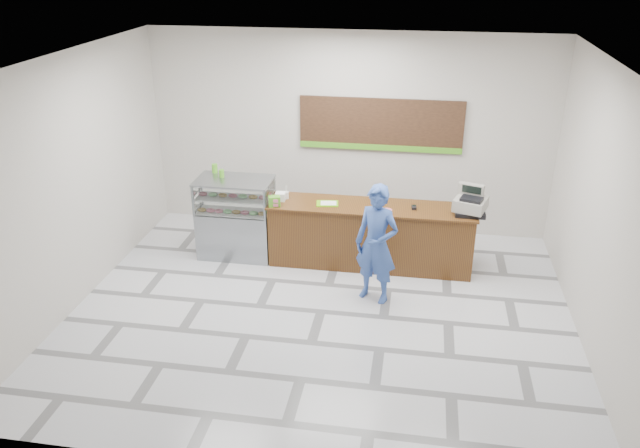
% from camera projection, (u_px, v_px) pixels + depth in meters
% --- Properties ---
extents(floor, '(7.00, 7.00, 0.00)m').
position_uv_depth(floor, '(321.00, 312.00, 8.87)').
color(floor, silver).
rests_on(floor, ground).
extents(back_wall, '(7.00, 0.00, 7.00)m').
position_uv_depth(back_wall, '(349.00, 134.00, 10.84)').
color(back_wall, beige).
rests_on(back_wall, floor).
extents(ceiling, '(7.00, 7.00, 0.00)m').
position_uv_depth(ceiling, '(321.00, 62.00, 7.42)').
color(ceiling, silver).
rests_on(ceiling, back_wall).
extents(sales_counter, '(3.26, 0.76, 1.03)m').
position_uv_depth(sales_counter, '(370.00, 235.00, 9.97)').
color(sales_counter, '#593411').
rests_on(sales_counter, floor).
extents(display_case, '(1.22, 0.72, 1.33)m').
position_uv_depth(display_case, '(236.00, 217.00, 10.23)').
color(display_case, gray).
rests_on(display_case, floor).
extents(menu_board, '(2.80, 0.06, 0.90)m').
position_uv_depth(menu_board, '(381.00, 126.00, 10.64)').
color(menu_board, black).
rests_on(menu_board, back_wall).
extents(cash_register, '(0.57, 0.59, 0.43)m').
position_uv_depth(cash_register, '(471.00, 203.00, 9.43)').
color(cash_register, black).
rests_on(cash_register, sales_counter).
extents(card_terminal, '(0.08, 0.15, 0.04)m').
position_uv_depth(card_terminal, '(414.00, 207.00, 9.65)').
color(card_terminal, black).
rests_on(card_terminal, sales_counter).
extents(serving_tray, '(0.37, 0.29, 0.02)m').
position_uv_depth(serving_tray, '(328.00, 204.00, 9.81)').
color(serving_tray, '#68C40B').
rests_on(serving_tray, sales_counter).
extents(napkin_box, '(0.16, 0.16, 0.13)m').
position_uv_depth(napkin_box, '(280.00, 196.00, 9.93)').
color(napkin_box, white).
rests_on(napkin_box, sales_counter).
extents(straw_cup, '(0.08, 0.08, 0.12)m').
position_uv_depth(straw_cup, '(286.00, 195.00, 10.00)').
color(straw_cup, silver).
rests_on(straw_cup, sales_counter).
extents(promo_box, '(0.21, 0.18, 0.16)m').
position_uv_depth(promo_box, '(274.00, 201.00, 9.71)').
color(promo_box, '#4EA021').
rests_on(promo_box, sales_counter).
extents(donut_decal, '(0.15, 0.15, 0.00)m').
position_uv_depth(donut_decal, '(387.00, 210.00, 9.60)').
color(donut_decal, '#D2637D').
rests_on(donut_decal, sales_counter).
extents(green_cup_left, '(0.09, 0.09, 0.14)m').
position_uv_depth(green_cup_left, '(215.00, 168.00, 10.24)').
color(green_cup_left, '#4EA021').
rests_on(green_cup_left, display_case).
extents(green_cup_right, '(0.08, 0.08, 0.13)m').
position_uv_depth(green_cup_right, '(222.00, 173.00, 10.04)').
color(green_cup_right, '#4EA021').
rests_on(green_cup_right, display_case).
extents(customer, '(0.75, 0.63, 1.77)m').
position_uv_depth(customer, '(377.00, 244.00, 8.85)').
color(customer, '#3554A3').
rests_on(customer, floor).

